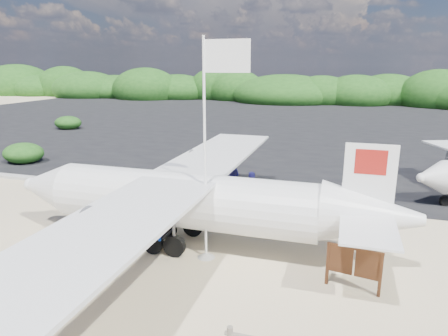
% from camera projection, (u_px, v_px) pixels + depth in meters
% --- Properties ---
extents(ground, '(160.00, 160.00, 0.00)m').
position_uv_depth(ground, '(185.00, 246.00, 13.41)').
color(ground, beige).
extents(asphalt_apron, '(90.00, 50.00, 0.04)m').
position_uv_depth(asphalt_apron, '(295.00, 123.00, 41.20)').
color(asphalt_apron, '#B2B2B2').
rests_on(asphalt_apron, ground).
extents(lagoon, '(9.00, 7.00, 0.40)m').
position_uv_depth(lagoon, '(6.00, 205.00, 17.33)').
color(lagoon, '#B2B2B2').
rests_on(lagoon, ground).
extents(vegetation_band, '(124.00, 8.00, 4.40)m').
position_uv_depth(vegetation_band, '(315.00, 102.00, 64.35)').
color(vegetation_band, '#B2B2B2').
rests_on(vegetation_band, ground).
extents(baggage_cart, '(2.99, 1.78, 1.46)m').
position_uv_depth(baggage_cart, '(133.00, 242.00, 13.69)').
color(baggage_cart, '#0B33AE').
rests_on(baggage_cart, ground).
extents(flagpole, '(1.34, 0.57, 6.69)m').
position_uv_depth(flagpole, '(206.00, 257.00, 12.61)').
color(flagpole, white).
rests_on(flagpole, ground).
extents(signboard, '(1.55, 0.43, 1.27)m').
position_uv_depth(signboard, '(351.00, 290.00, 10.78)').
color(signboard, '#4F2C16').
rests_on(signboard, ground).
extents(crew_a, '(0.80, 0.61, 1.98)m').
position_uv_depth(crew_a, '(146.00, 200.00, 14.89)').
color(crew_a, '#171653').
rests_on(crew_a, ground).
extents(crew_b, '(0.81, 0.63, 1.64)m').
position_uv_depth(crew_b, '(232.00, 176.00, 18.68)').
color(crew_b, '#171653').
rests_on(crew_b, ground).
extents(crew_c, '(1.17, 0.65, 1.90)m').
position_uv_depth(crew_c, '(252.00, 195.00, 15.61)').
color(crew_c, '#171653').
rests_on(crew_c, ground).
extents(aircraft_large, '(16.11, 16.11, 4.83)m').
position_uv_depth(aircraft_large, '(414.00, 145.00, 30.04)').
color(aircraft_large, '#B2B2B2').
rests_on(aircraft_large, ground).
extents(aircraft_small, '(10.40, 10.40, 2.89)m').
position_uv_depth(aircraft_small, '(178.00, 114.00, 49.02)').
color(aircraft_small, '#B2B2B2').
rests_on(aircraft_small, ground).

